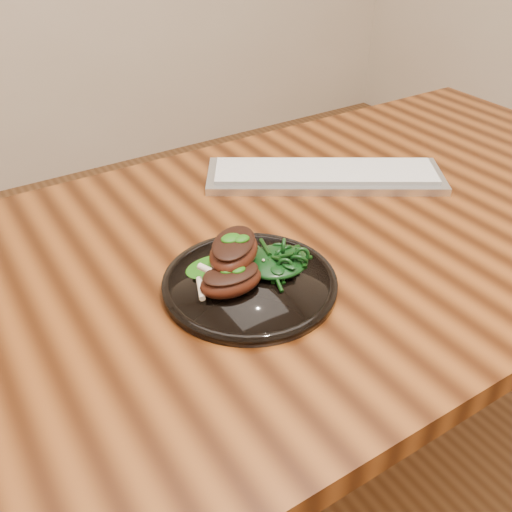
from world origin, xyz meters
The scene contains 7 objects.
desk centered at (0.00, 0.00, 0.67)m, with size 1.60×0.80×0.75m.
plate centered at (-0.16, -0.08, 0.76)m, with size 0.26×0.26×0.02m.
lamb_chop_front centered at (-0.19, -0.09, 0.79)m, with size 0.10×0.07×0.04m.
lamb_chop_back centered at (-0.17, -0.06, 0.81)m, with size 0.12×0.12×0.05m.
herb_smear centered at (-0.19, -0.03, 0.77)m, with size 0.09×0.06×0.01m, color #0F4707.
greens_heap centered at (-0.11, -0.08, 0.78)m, with size 0.10×0.09×0.04m.
keyboard centered at (0.15, 0.14, 0.76)m, with size 0.46×0.37×0.02m.
Camera 1 is at (-0.51, -0.65, 1.27)m, focal length 40.00 mm.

